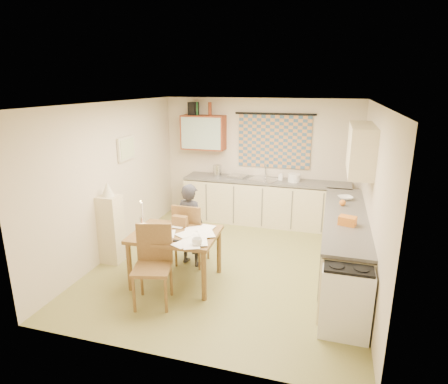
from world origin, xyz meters
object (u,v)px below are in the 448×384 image
(stove, at_px, (345,296))
(person, at_px, (191,225))
(counter_right, at_px, (343,244))
(shelf_stand, at_px, (111,229))
(dining_table, at_px, (176,257))
(counter_back, at_px, (265,202))
(chair_far, at_px, (192,245))

(stove, xyz_separation_m, person, (-2.30, 1.06, 0.23))
(counter_right, bearing_deg, person, -170.03)
(stove, distance_m, shelf_stand, 3.63)
(dining_table, height_order, shelf_stand, shelf_stand)
(person, bearing_deg, stove, 170.71)
(stove, xyz_separation_m, dining_table, (-2.30, 0.49, -0.05))
(counter_back, xyz_separation_m, stove, (1.51, -3.18, -0.02))
(stove, distance_m, person, 2.54)
(counter_right, bearing_deg, counter_back, 131.27)
(dining_table, bearing_deg, counter_back, 71.06)
(dining_table, bearing_deg, counter_right, 20.52)
(dining_table, relative_size, person, 0.93)
(stove, distance_m, dining_table, 2.36)
(counter_back, height_order, chair_far, chair_far)
(stove, height_order, dining_table, stove)
(person, relative_size, shelf_stand, 1.20)
(stove, height_order, person, person)
(counter_right, relative_size, chair_far, 2.91)
(dining_table, height_order, chair_far, chair_far)
(counter_right, xyz_separation_m, dining_table, (-2.30, -0.97, -0.07))
(stove, relative_size, shelf_stand, 0.78)
(shelf_stand, bearing_deg, stove, -12.65)
(chair_far, bearing_deg, counter_back, -108.84)
(counter_right, bearing_deg, dining_table, -157.10)
(counter_back, distance_m, chair_far, 2.25)
(counter_back, bearing_deg, shelf_stand, -130.42)
(dining_table, xyz_separation_m, shelf_stand, (-1.24, 0.30, 0.17))
(person, xyz_separation_m, shelf_stand, (-1.24, -0.27, -0.11))
(counter_back, bearing_deg, stove, -64.69)
(counter_back, distance_m, person, 2.27)
(chair_far, bearing_deg, stove, 156.39)
(chair_far, bearing_deg, counter_right, -168.75)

